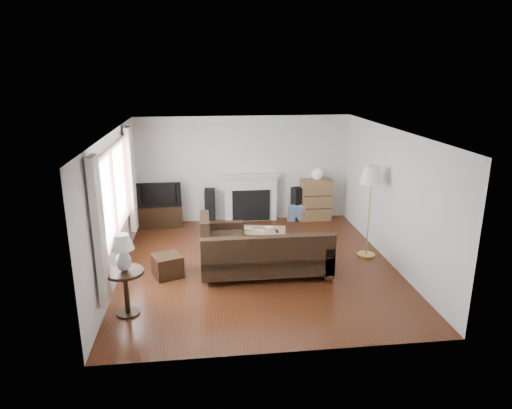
{
  "coord_description": "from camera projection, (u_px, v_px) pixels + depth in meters",
  "views": [
    {
      "loc": [
        -0.96,
        -7.79,
        3.54
      ],
      "look_at": [
        0.0,
        0.3,
        1.1
      ],
      "focal_mm": 32.0,
      "sensor_mm": 36.0,
      "label": 1
    }
  ],
  "objects": [
    {
      "name": "side_table",
      "position": [
        126.0,
        293.0,
        6.75
      ],
      "size": [
        0.56,
        0.56,
        0.7
      ],
      "primitive_type": "cube",
      "color": "black",
      "rests_on": "ground"
    },
    {
      "name": "fireplace",
      "position": [
        251.0,
        197.0,
        10.9
      ],
      "size": [
        1.4,
        0.26,
        1.15
      ],
      "primitive_type": "cube",
      "color": "white",
      "rests_on": "room"
    },
    {
      "name": "speaker_right",
      "position": [
        297.0,
        204.0,
        10.99
      ],
      "size": [
        0.3,
        0.33,
        0.8
      ],
      "primitive_type": "cube",
      "rotation": [
        0.0,
        0.0,
        0.34
      ],
      "color": "black",
      "rests_on": "ground"
    },
    {
      "name": "tv_stand",
      "position": [
        161.0,
        216.0,
        10.62
      ],
      "size": [
        0.99,
        0.44,
        0.49
      ],
      "primitive_type": "cube",
      "color": "black",
      "rests_on": "ground"
    },
    {
      "name": "room",
      "position": [
        258.0,
        201.0,
        8.18
      ],
      "size": [
        5.1,
        5.6,
        2.54
      ],
      "color": "#4C2210",
      "rests_on": "ground"
    },
    {
      "name": "sectional_sofa",
      "position": [
        266.0,
        254.0,
        8.03
      ],
      "size": [
        2.47,
        1.8,
        0.8
      ],
      "primitive_type": "cube",
      "color": "black",
      "rests_on": "ground"
    },
    {
      "name": "floor_lamp",
      "position": [
        369.0,
        212.0,
        8.72
      ],
      "size": [
        0.59,
        0.59,
        1.8
      ],
      "primitive_type": "cube",
      "rotation": [
        0.0,
        0.0,
        -0.33
      ],
      "color": "gold",
      "rests_on": "ground"
    },
    {
      "name": "bookshelf",
      "position": [
        316.0,
        200.0,
        10.99
      ],
      "size": [
        0.72,
        0.34,
        0.99
      ],
      "primitive_type": "cube",
      "color": "olive",
      "rests_on": "ground"
    },
    {
      "name": "television",
      "position": [
        159.0,
        194.0,
        10.47
      ],
      "size": [
        0.99,
        0.13,
        0.57
      ],
      "primitive_type": "imported",
      "color": "black",
      "rests_on": "tv_stand"
    },
    {
      "name": "curtain_near",
      "position": [
        99.0,
        231.0,
        6.23
      ],
      "size": [
        0.1,
        0.35,
        2.1
      ],
      "primitive_type": "cube",
      "color": "beige",
      "rests_on": "room"
    },
    {
      "name": "window",
      "position": [
        114.0,
        192.0,
        7.62
      ],
      "size": [
        0.12,
        2.74,
        1.54
      ],
      "primitive_type": "cube",
      "color": "#935436",
      "rests_on": "room"
    },
    {
      "name": "coffee_table",
      "position": [
        259.0,
        239.0,
        9.27
      ],
      "size": [
        1.14,
        0.75,
        0.41
      ],
      "primitive_type": "cube",
      "rotation": [
        0.0,
        0.0,
        -0.18
      ],
      "color": "#987C49",
      "rests_on": "ground"
    },
    {
      "name": "curtain_far",
      "position": [
        131.0,
        180.0,
        9.12
      ],
      "size": [
        0.1,
        0.35,
        2.1
      ],
      "primitive_type": "cube",
      "color": "beige",
      "rests_on": "room"
    },
    {
      "name": "speaker_left",
      "position": [
        210.0,
        206.0,
        10.75
      ],
      "size": [
        0.25,
        0.3,
        0.84
      ],
      "primitive_type": "cube",
      "rotation": [
        0.0,
        0.0,
        -0.07
      ],
      "color": "black",
      "rests_on": "ground"
    },
    {
      "name": "table_lamp",
      "position": [
        123.0,
        253.0,
        6.57
      ],
      "size": [
        0.34,
        0.34,
        0.56
      ],
      "primitive_type": "cube",
      "color": "silver",
      "rests_on": "side_table"
    },
    {
      "name": "footstool",
      "position": [
        168.0,
        266.0,
        8.05
      ],
      "size": [
        0.6,
        0.6,
        0.39
      ],
      "primitive_type": "cube",
      "rotation": [
        0.0,
        0.0,
        0.38
      ],
      "color": "black",
      "rests_on": "ground"
    },
    {
      "name": "globe_lamp",
      "position": [
        317.0,
        174.0,
        10.81
      ],
      "size": [
        0.27,
        0.27,
        0.27
      ],
      "primitive_type": "sphere",
      "color": "white",
      "rests_on": "bookshelf"
    }
  ]
}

